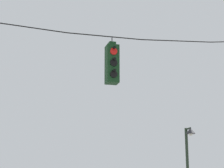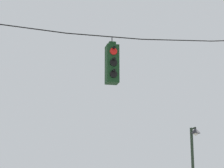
{
  "view_description": "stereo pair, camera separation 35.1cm",
  "coord_description": "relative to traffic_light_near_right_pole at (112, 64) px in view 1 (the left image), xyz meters",
  "views": [
    {
      "loc": [
        -2.77,
        -11.25,
        2.39
      ],
      "look_at": [
        0.2,
        -0.12,
        5.21
      ],
      "focal_mm": 70.0,
      "sensor_mm": 36.0,
      "label": 1
    },
    {
      "loc": [
        -2.43,
        -11.34,
        2.39
      ],
      "look_at": [
        0.2,
        -0.12,
        5.21
      ],
      "focal_mm": 70.0,
      "sensor_mm": 36.0,
      "label": 2
    }
  ],
  "objects": [
    {
      "name": "traffic_light_near_right_pole",
      "position": [
        0.0,
        0.0,
        0.0
      ],
      "size": [
        0.34,
        0.58,
        1.33
      ],
      "color": "#143819"
    },
    {
      "name": "span_wire",
      "position": [
        -0.2,
        -0.0,
        1.03
      ],
      "size": [
        15.06,
        0.03,
        0.75
      ],
      "color": "black"
    },
    {
      "name": "street_lamp",
      "position": [
        4.71,
        5.48,
        -2.44
      ],
      "size": [
        0.39,
        0.69,
        4.94
      ],
      "color": "#233323",
      "rests_on": "ground_plane"
    }
  ]
}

